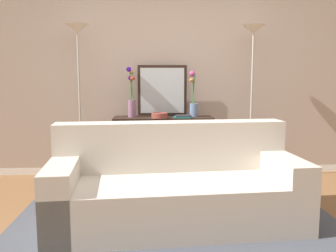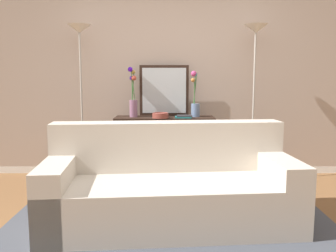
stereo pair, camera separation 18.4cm
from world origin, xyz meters
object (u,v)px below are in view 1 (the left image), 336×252
Objects in this scene: couch at (175,189)px; floor_lamp_right at (253,59)px; wall_mirror at (162,91)px; book_stack at (183,116)px; floor_lamp_left at (78,59)px; vase_short_flowers at (194,100)px; console_table at (163,136)px; book_row_under_console at (133,175)px; vase_tall_flowers at (132,99)px; fruit_bowl at (160,115)px.

couch is 1.16× the size of floor_lamp_right.
book_stack is (0.24, -0.28, -0.31)m from wall_mirror.
floor_lamp_left reaches higher than couch.
vase_short_flowers is (-0.72, 0.09, -0.51)m from floor_lamp_right.
book_row_under_console is (-0.39, 0.00, -0.50)m from console_table.
book_row_under_console is (-1.49, 0.06, -1.46)m from floor_lamp_right.
floor_lamp_right is 1.57m from vase_tall_flowers.
book_stack is at bearing -48.64° from wall_mirror.
floor_lamp_right is (1.04, 1.34, 1.20)m from couch.
floor_lamp_left is 1.00× the size of floor_lamp_right.
floor_lamp_left is 2.13m from floor_lamp_right.
couch is at bearing -97.78° from book_stack.
console_table reaches higher than book_row_under_console.
console_table is at bearing -87.55° from wall_mirror.
vase_tall_flowers is at bearing -179.20° from console_table.
fruit_bowl reaches higher than book_row_under_console.
couch is at bearing -127.82° from floor_lamp_right.
wall_mirror is 0.43m from vase_short_flowers.
wall_mirror is (-0.01, 0.16, 0.57)m from console_table.
book_row_under_console is (-0.39, -0.16, -1.07)m from wall_mirror.
fruit_bowl is at bearing 94.99° from couch.
wall_mirror is at bearing 161.28° from vase_short_flowers.
vase_tall_flowers is (-0.39, -0.17, -0.10)m from wall_mirror.
fruit_bowl is (-0.05, -0.12, 0.28)m from console_table.
fruit_bowl is at bearing -98.42° from wall_mirror.
floor_lamp_left is 3.10× the size of vase_tall_flowers.
floor_lamp_right is at bearing -2.21° from book_row_under_console.
console_table is 5.76× the size of book_stack.
vase_tall_flowers is 3.11× the size of fruit_bowl.
couch is 3.59× the size of vase_tall_flowers.
wall_mirror is 1.13× the size of vase_short_flowers.
book_stack is at bearing -25.70° from console_table.
book_row_under_console is at bearing -177.77° from vase_short_flowers.
fruit_bowl is (-0.11, 1.27, 0.52)m from couch.
fruit_bowl is 0.83× the size of book_row_under_console.
console_table is 0.37m from book_stack.
vase_short_flowers is (0.78, 0.04, -0.02)m from vase_tall_flowers.
vase_tall_flowers is 2.88× the size of book_stack.
couch is 9.30× the size of book_row_under_console.
wall_mirror is 0.48m from book_stack.
couch is at bearing -87.48° from console_table.
vase_short_flowers is at bearing 2.23° from book_row_under_console.
wall_mirror is at bearing 22.89° from book_row_under_console.
floor_lamp_right reaches higher than fruit_bowl.
couch is at bearing -102.75° from vase_short_flowers.
wall_mirror reaches higher than vase_short_flowers.
fruit_bowl is 0.29m from book_stack.
book_stack is (-0.15, -0.14, -0.19)m from vase_short_flowers.
console_table is 0.64× the size of floor_lamp_left.
floor_lamp_left reaches higher than vase_tall_flowers.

